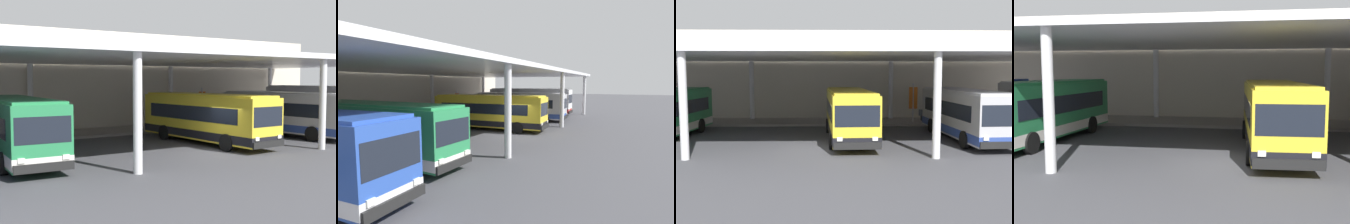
% 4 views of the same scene
% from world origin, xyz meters
% --- Properties ---
extents(ground_plane, '(200.00, 200.00, 0.00)m').
position_xyz_m(ground_plane, '(0.00, 0.00, 0.00)').
color(ground_plane, '#47474C').
extents(platform_kerb, '(42.00, 4.50, 0.18)m').
position_xyz_m(platform_kerb, '(0.00, 11.75, 0.09)').
color(platform_kerb, gray).
rests_on(platform_kerb, ground).
extents(station_building_facade, '(48.00, 1.60, 8.05)m').
position_xyz_m(station_building_facade, '(0.00, 15.00, 4.02)').
color(station_building_facade, beige).
rests_on(station_building_facade, ground).
extents(canopy_shelter, '(40.00, 17.00, 5.55)m').
position_xyz_m(canopy_shelter, '(0.00, 5.50, 5.31)').
color(canopy_shelter, silver).
rests_on(canopy_shelter, ground).
extents(bus_second_bay, '(3.05, 10.63, 3.17)m').
position_xyz_m(bus_second_bay, '(-9.73, 3.62, 1.66)').
color(bus_second_bay, '#28844C').
rests_on(bus_second_bay, ground).
extents(bus_middle_bay, '(3.07, 10.64, 3.17)m').
position_xyz_m(bus_middle_bay, '(2.04, 3.23, 1.66)').
color(bus_middle_bay, yellow).
rests_on(bus_middle_bay, ground).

